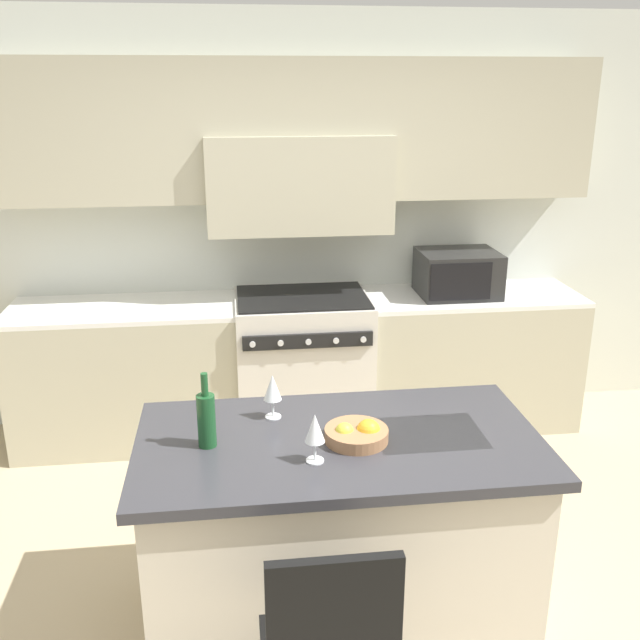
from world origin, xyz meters
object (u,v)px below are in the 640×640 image
object	(u,v)px
range_stove	(303,365)
wine_glass_far	(273,389)
wine_bottle	(206,419)
fruit_bowl	(358,434)
microwave	(458,273)
wine_glass_near	(315,430)

from	to	relation	value
range_stove	wine_glass_far	world-z (taller)	wine_glass_far
wine_glass_far	range_stove	bearing A→B (deg)	79.73
wine_bottle	fruit_bowl	distance (m)	0.60
wine_glass_far	fruit_bowl	xyz separation A→B (m)	(0.32, -0.25, -0.10)
range_stove	wine_bottle	distance (m)	1.96
microwave	wine_bottle	distance (m)	2.42
wine_glass_near	wine_bottle	bearing A→B (deg)	156.72
microwave	wine_glass_near	bearing A→B (deg)	-120.63
microwave	fruit_bowl	world-z (taller)	microwave
wine_bottle	wine_glass_near	world-z (taller)	wine_bottle
wine_bottle	wine_glass_far	world-z (taller)	wine_bottle
range_stove	fruit_bowl	distance (m)	1.89
range_stove	wine_bottle	world-z (taller)	wine_bottle
wine_bottle	fruit_bowl	size ratio (longest dim) A/B	1.21
wine_glass_near	fruit_bowl	bearing A→B (deg)	36.76
wine_glass_far	fruit_bowl	size ratio (longest dim) A/B	0.77
range_stove	microwave	xyz separation A→B (m)	(1.03, 0.02, 0.59)
microwave	wine_glass_far	world-z (taller)	microwave
fruit_bowl	wine_bottle	bearing A→B (deg)	176.77
wine_glass_far	wine_glass_near	bearing A→B (deg)	-71.05
wine_bottle	wine_glass_near	distance (m)	0.44
range_stove	wine_glass_far	xyz separation A→B (m)	(-0.29, -1.59, 0.55)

